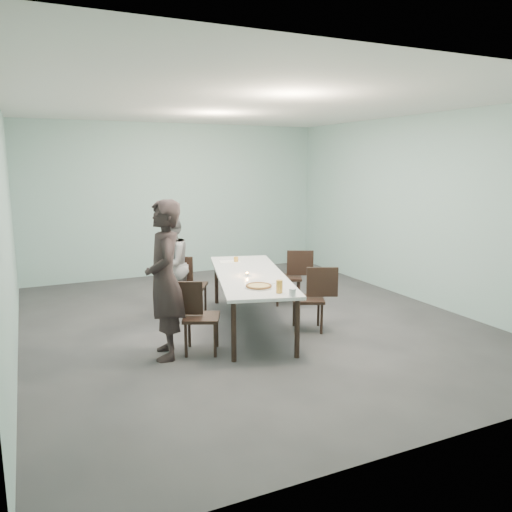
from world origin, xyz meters
name	(u,v)px	position (x,y,z in m)	size (l,w,h in m)	color
ground	(249,322)	(0.00, 0.00, 0.00)	(7.00, 7.00, 0.00)	#333335
room_shell	(248,179)	(0.00, 0.00, 2.03)	(6.02, 7.02, 3.01)	#97BEB9
table	(250,277)	(-0.06, -0.18, 0.69)	(1.58, 2.75, 0.75)	white
chair_near_left	(195,312)	(-1.05, -0.79, 0.50)	(0.65, 0.55, 0.87)	black
chair_far_left	(187,281)	(-0.68, 0.76, 0.50)	(0.64, 0.57, 0.87)	black
chair_near_right	(314,294)	(0.65, -0.69, 0.50)	(0.65, 0.56, 0.87)	black
chair_far_right	(293,273)	(1.03, 0.55, 0.50)	(0.65, 0.56, 0.87)	black
diner_near	(165,280)	(-1.40, -0.77, 0.92)	(0.67, 0.44, 1.84)	black
diner_far	(170,265)	(-0.91, 0.80, 0.76)	(0.74, 0.57, 1.51)	slate
pizza	(259,286)	(-0.29, -0.95, 0.77)	(0.34, 0.34, 0.04)	white
side_plate	(271,282)	(-0.03, -0.77, 0.76)	(0.18, 0.18, 0.01)	white
beer_glass	(279,287)	(-0.17, -1.26, 0.82)	(0.08, 0.08, 0.15)	gold
water_tumbler	(292,292)	(-0.10, -1.46, 0.80)	(0.08, 0.08, 0.09)	silver
tealight	(247,275)	(-0.16, -0.31, 0.77)	(0.06, 0.06, 0.05)	silver
amber_tumbler	(236,259)	(0.07, 0.63, 0.79)	(0.07, 0.07, 0.08)	gold
menu	(230,262)	(-0.01, 0.69, 0.75)	(0.30, 0.22, 0.01)	silver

